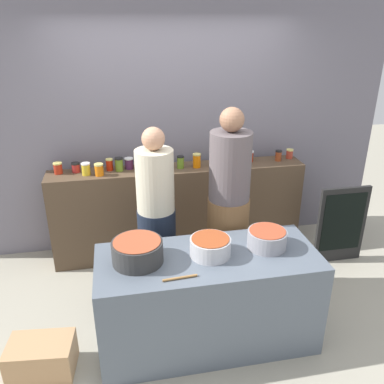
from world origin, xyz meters
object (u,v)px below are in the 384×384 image
(preserve_jar_2, at_px, (86,169))
(chalkboard_sign, at_px, (341,225))
(preserve_jar_3, at_px, (99,170))
(preserve_jar_6, at_px, (129,163))
(preserve_jar_5, at_px, (119,164))
(preserve_jar_10, at_px, (197,160))
(preserve_jar_0, at_px, (58,168))
(preserve_jar_9, at_px, (181,162))
(cooking_pot_left, at_px, (138,252))
(preserve_jar_15, at_px, (290,154))
(preserve_jar_1, at_px, (76,167))
(cooking_pot_right, at_px, (267,239))
(preserve_jar_4, at_px, (110,164))
(preserve_jar_12, at_px, (230,159))
(preserve_jar_14, at_px, (278,156))
(cook_in_cap, at_px, (228,216))
(cooking_pot_center, at_px, (210,247))
(bread_crate, at_px, (42,357))
(preserve_jar_8, at_px, (152,163))
(wooden_spoon, at_px, (180,278))
(cook_with_tongs, at_px, (157,225))
(preserve_jar_11, at_px, (214,161))
(preserve_jar_7, at_px, (139,165))
(preserve_jar_13, at_px, (250,156))

(preserve_jar_2, height_order, chalkboard_sign, preserve_jar_2)
(preserve_jar_2, height_order, preserve_jar_3, preserve_jar_2)
(preserve_jar_6, bearing_deg, preserve_jar_5, -156.83)
(preserve_jar_10, bearing_deg, preserve_jar_0, 176.45)
(preserve_jar_9, bearing_deg, cooking_pot_left, -112.10)
(preserve_jar_15, xyz_separation_m, cooking_pot_left, (-1.80, -1.43, -0.18))
(preserve_jar_1, xyz_separation_m, cooking_pot_right, (1.52, -1.42, -0.19))
(preserve_jar_4, relative_size, cooking_pot_right, 0.40)
(preserve_jar_12, relative_size, cooking_pot_left, 0.33)
(preserve_jar_3, xyz_separation_m, preserve_jar_14, (1.92, 0.08, -0.00))
(preserve_jar_5, xyz_separation_m, cooking_pot_right, (1.09, -1.38, -0.21))
(preserve_jar_14, bearing_deg, preserve_jar_12, -178.88)
(cook_in_cap, bearing_deg, preserve_jar_5, 138.11)
(chalkboard_sign, bearing_deg, cooking_pot_center, -152.47)
(preserve_jar_9, distance_m, bread_crate, 2.19)
(preserve_jar_6, xyz_separation_m, preserve_jar_8, (0.23, -0.03, -0.01))
(preserve_jar_8, bearing_deg, preserve_jar_4, 177.15)
(wooden_spoon, height_order, cook_with_tongs, cook_with_tongs)
(preserve_jar_0, xyz_separation_m, preserve_jar_10, (1.41, -0.09, 0.02))
(preserve_jar_5, xyz_separation_m, preserve_jar_9, (0.63, -0.04, -0.01))
(preserve_jar_5, height_order, preserve_jar_12, preserve_jar_5)
(preserve_jar_3, distance_m, preserve_jar_11, 1.19)
(preserve_jar_7, distance_m, preserve_jar_13, 1.20)
(cooking_pot_left, bearing_deg, preserve_jar_8, 79.68)
(preserve_jar_5, height_order, cooking_pot_left, preserve_jar_5)
(cook_with_tongs, bearing_deg, cook_in_cap, -6.32)
(preserve_jar_9, bearing_deg, cook_with_tongs, -115.34)
(bread_crate, relative_size, chalkboard_sign, 0.55)
(preserve_jar_1, bearing_deg, cook_in_cap, -32.82)
(preserve_jar_8, relative_size, preserve_jar_10, 0.70)
(preserve_jar_8, bearing_deg, bread_crate, -123.67)
(preserve_jar_12, distance_m, preserve_jar_15, 0.71)
(preserve_jar_3, xyz_separation_m, preserve_jar_10, (1.00, 0.05, 0.01))
(preserve_jar_10, xyz_separation_m, preserve_jar_12, (0.37, 0.03, -0.01))
(preserve_jar_5, relative_size, preserve_jar_14, 1.19)
(preserve_jar_7, distance_m, cook_with_tongs, 0.81)
(preserve_jar_4, xyz_separation_m, preserve_jar_8, (0.43, -0.02, -0.01))
(preserve_jar_0, height_order, wooden_spoon, preserve_jar_0)
(preserve_jar_6, height_order, preserve_jar_11, preserve_jar_6)
(preserve_jar_4, relative_size, bread_crate, 0.26)
(preserve_jar_14, bearing_deg, cooking_pot_right, -114.99)
(preserve_jar_1, height_order, preserve_jar_11, preserve_jar_11)
(preserve_jar_10, bearing_deg, preserve_jar_12, 4.00)
(preserve_jar_3, relative_size, preserve_jar_14, 1.04)
(preserve_jar_14, relative_size, cooking_pot_center, 0.38)
(bread_crate, bearing_deg, preserve_jar_0, 87.24)
(preserve_jar_14, height_order, cooking_pot_right, preserve_jar_14)
(preserve_jar_13, height_order, cooking_pot_center, preserve_jar_13)
(preserve_jar_12, relative_size, cooking_pot_right, 0.41)
(preserve_jar_0, distance_m, wooden_spoon, 1.97)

